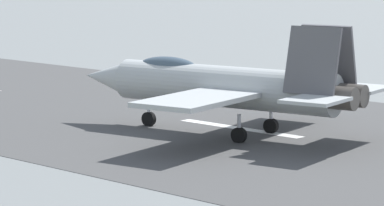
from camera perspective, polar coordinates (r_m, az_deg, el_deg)
ground_plane at (r=53.39m, az=3.01°, el=-1.49°), size 400.00×400.00×0.00m
runway_strip at (r=53.38m, az=3.03°, el=-1.48°), size 240.00×26.00×0.02m
fighter_jet at (r=51.59m, az=1.70°, el=1.00°), size 16.97×14.78×5.71m
marker_cone_mid at (r=66.95m, az=7.06°, el=0.70°), size 0.44×0.44×0.55m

